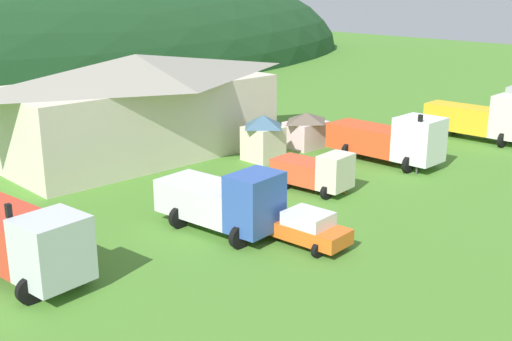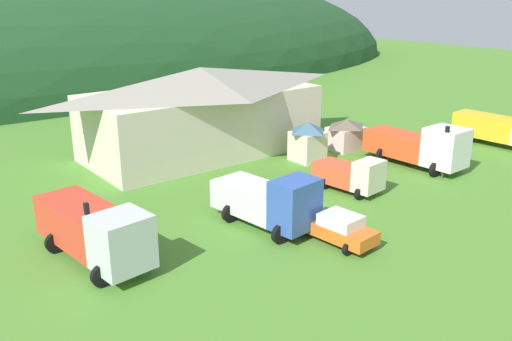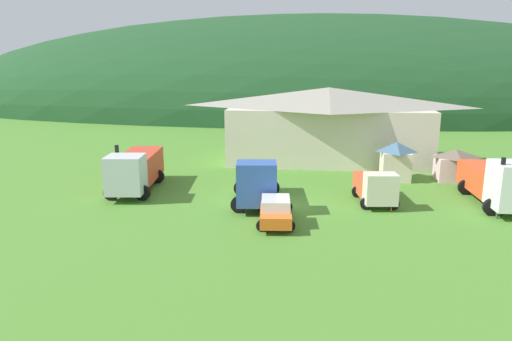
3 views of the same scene
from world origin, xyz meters
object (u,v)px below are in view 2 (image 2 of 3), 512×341
Objects in this scene: play_shed_pink at (346,134)px; traffic_light_east at (445,146)px; depot_building at (201,110)px; box_truck_blue at (270,201)px; traffic_cone_near_pickup at (376,194)px; service_pickup_orange at (334,227)px; heavy_rig_striped at (506,127)px; light_truck_cream at (352,175)px; play_shed_cream at (308,141)px; traffic_light_west at (89,231)px; tow_truck_silver at (95,230)px; heavy_rig_white at (421,146)px.

traffic_light_east reaches higher than play_shed_pink.
depot_building is 2.93× the size of box_truck_blue.
depot_building is at bearing 154.52° from box_truck_blue.
service_pickup_orange is at bearing -156.85° from traffic_cone_near_pickup.
heavy_rig_striped is 12.90× the size of traffic_cone_near_pickup.
heavy_rig_striped reaches higher than light_truck_cream.
play_shed_cream is 10.34m from traffic_light_east.
depot_building is 19.05m from service_pickup_orange.
depot_building is at bearing 127.45° from play_shed_cream.
service_pickup_orange is at bearing -127.62° from play_shed_cream.
play_shed_pink is 10.17m from light_truck_cream.
traffic_light_west reaches higher than play_shed_cream.
tow_truck_silver reaches higher than play_shed_cream.
heavy_rig_striped reaches higher than heavy_rig_white.
traffic_cone_near_pickup is (-1.56, -8.39, -1.63)m from play_shed_cream.
play_shed_cream is 21.80m from traffic_light_west.
traffic_light_west is (-26.29, -0.52, 0.60)m from heavy_rig_white.
depot_building is 5.18× the size of traffic_light_east.
service_pickup_orange is at bearing -170.20° from traffic_light_east.
traffic_light_east reaches higher than service_pickup_orange.
traffic_cone_near_pickup is at bearing -100.51° from play_shed_cream.
heavy_rig_striped reaches higher than service_pickup_orange.
box_truck_blue is 11.32× the size of traffic_cone_near_pickup.
traffic_cone_near_pickup is (-7.22, -1.86, -1.69)m from heavy_rig_white.
play_shed_cream is 17.76m from heavy_rig_striped.
box_truck_blue is at bearing -151.23° from play_shed_pink.
heavy_rig_white is (8.09, 0.36, 0.51)m from light_truck_cream.
service_pickup_orange is (-3.52, -18.50, -2.82)m from depot_building.
tow_truck_silver is 13.41× the size of traffic_cone_near_pickup.
traffic_light_west is (-36.68, 0.52, 0.51)m from heavy_rig_striped.
traffic_light_east is (-0.01, -9.50, 1.05)m from play_shed_pink.
traffic_light_east reaches higher than traffic_light_west.
box_truck_blue is 16.19m from heavy_rig_white.
play_shed_cream reaches higher than service_pickup_orange.
heavy_rig_white is (25.51, -0.72, 0.01)m from tow_truck_silver.
heavy_rig_striped reaches higher than traffic_light_west.
depot_building is at bearing 42.61° from traffic_light_west.
play_shed_pink is at bearing 54.18° from traffic_cone_near_pickup.
tow_truck_silver is at bearing 58.27° from traffic_light_west.
traffic_cone_near_pickup is (18.29, -2.58, -1.69)m from tow_truck_silver.
play_shed_pink is at bearing -33.40° from depot_building.
play_shed_pink is at bearing 16.24° from traffic_light_west.
tow_truck_silver is 12.40m from service_pickup_orange.
traffic_cone_near_pickup is (-6.28, 0.78, -2.39)m from traffic_light_east.
light_truck_cream is (17.42, -1.08, -0.50)m from tow_truck_silver.
heavy_rig_white is 1.53× the size of service_pickup_orange.
service_pickup_orange is at bearing 56.24° from tow_truck_silver.
tow_truck_silver reaches higher than light_truck_cream.
depot_building is at bearing 164.02° from service_pickup_orange.
traffic_light_west is (-20.62, -7.05, 0.67)m from play_shed_cream.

